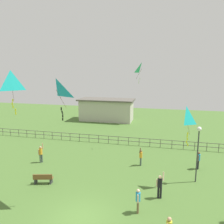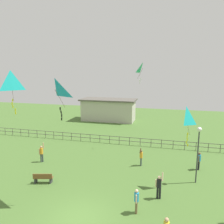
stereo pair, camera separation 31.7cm
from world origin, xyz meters
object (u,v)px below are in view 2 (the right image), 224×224
Objects in this scene: lamppost at (198,143)px; person_3 at (42,153)px; kite_0 at (11,82)px; person_2 at (199,160)px; kite_3 at (143,68)px; person_5 at (159,185)px; kite_1 at (186,117)px; person_4 at (141,156)px; park_bench at (43,178)px; person_6 at (136,199)px; kite_2 at (55,90)px.

person_3 is (-14.01, 0.52, -2.33)m from lamppost.
kite_0 is at bearing -74.93° from person_3.
kite_3 is (-5.77, 4.78, 7.99)m from person_2.
person_5 is (-2.73, -3.05, -2.30)m from lamppost.
person_5 is at bearing -122.53° from kite_1.
person_4 is at bearing -175.09° from person_2.
lamppost is 2.30× the size of person_5.
person_6 is at bearing -13.70° from park_bench.
kite_0 is 3.70m from kite_2.
person_4 reaches higher than person_2.
person_5 is 0.87× the size of kite_3.
kite_3 reaches higher than person_4.
park_bench is 14.89m from kite_3.
person_5 is 1.23× the size of person_6.
kite_1 reaches higher than person_2.
kite_0 is at bearing -139.53° from person_4.
person_3 is 0.84× the size of kite_3.
person_2 reaches higher than person_6.
kite_2 reaches higher than person_6.
kite_1 is at bearing -4.26° from person_3.
kite_3 is at bearing 73.77° from kite_2.
person_5 reaches higher than person_6.
kite_2 is (3.61, -0.70, -0.44)m from kite_0.
person_6 is at bearing -120.60° from person_2.
person_2 is 14.04m from kite_2.
person_5 is (11.28, -3.57, 0.03)m from person_3.
kite_0 is 1.30× the size of kite_3.
park_bench is 0.60× the size of kite_2.
kite_0 is at bearing -170.37° from person_5.
kite_0 is at bearing -151.01° from person_2.
kite_2 is 13.32m from kite_3.
person_2 is at bearing 25.14° from park_bench.
person_4 is 6.23m from kite_1.
person_4 is (-5.10, -0.44, -0.03)m from person_2.
person_3 is at bearing 130.18° from kite_2.
kite_1 is 1.31× the size of kite_3.
kite_2 reaches higher than person_4.
kite_3 reaches higher than person_2.
kite_3 is at bearing 58.74° from park_bench.
kite_3 reaches higher than kite_2.
person_6 is (0.63, -7.12, 0.02)m from person_4.
kite_3 reaches higher than kite_1.
kite_3 is (-2.56, 10.36, 7.93)m from person_5.
lamppost is 11.35m from kite_2.
person_6 is at bearing -84.00° from kite_3.
person_3 is (-14.49, -2.00, 0.03)m from person_2.
person_4 is at bearing 9.45° from person_3.
kite_1 is at bearing 57.47° from person_5.
person_2 is 0.85× the size of person_3.
person_4 is (-4.62, 2.09, -2.39)m from lamppost.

